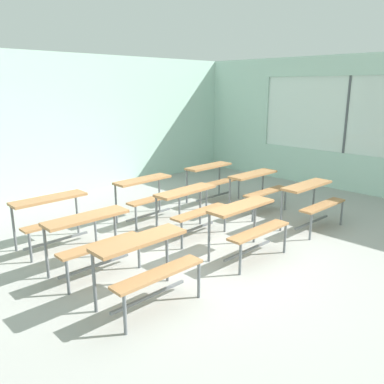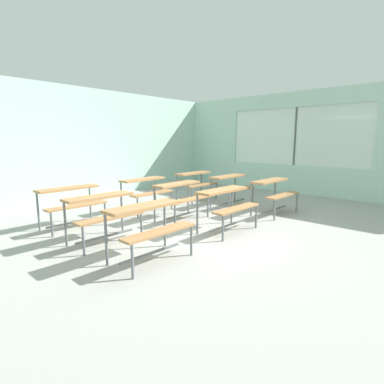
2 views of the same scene
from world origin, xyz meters
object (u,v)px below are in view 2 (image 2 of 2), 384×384
Objects in this scene: desk_bench_r2c0 at (71,197)px; desk_bench_r2c2 at (196,179)px; desk_bench_r1c1 at (181,192)px; desk_bench_r0c0 at (149,219)px; desk_bench_r2c1 at (146,187)px; desk_bench_r0c1 at (227,200)px; desk_bench_r0c2 at (274,188)px; desk_bench_r1c2 at (232,183)px; desk_bench_r1c0 at (103,207)px.

desk_bench_r2c0 and desk_bench_r2c2 have the same top height.
desk_bench_r2c2 is (1.70, 1.09, 0.00)m from desk_bench_r1c1.
desk_bench_r0c0 is 0.99× the size of desk_bench_r2c1.
desk_bench_r0c1 is 2.83m from desk_bench_r2c0.
desk_bench_r0c2 and desk_bench_r2c1 have the same top height.
desk_bench_r0c2 is 1.16m from desk_bench_r1c2.
desk_bench_r0c0 is 0.99× the size of desk_bench_r1c1.
desk_bench_r1c1 is at bearing -179.20° from desk_bench_r1c2.
desk_bench_r0c1 is (1.77, 0.01, 0.00)m from desk_bench_r0c0.
desk_bench_r1c1 is 1.00× the size of desk_bench_r1c2.
desk_bench_r1c2 is (1.76, 1.12, 0.00)m from desk_bench_r0c1.
desk_bench_r0c1 is 1.71m from desk_bench_r0c2.
desk_bench_r0c2 is at bearing -0.12° from desk_bench_r0c1.
desk_bench_r0c0 and desk_bench_r1c1 have the same top height.
desk_bench_r0c1 is at bearing -146.22° from desk_bench_r1c2.
desk_bench_r0c1 is 0.99× the size of desk_bench_r0c2.
desk_bench_r0c1 is at bearing -91.40° from desk_bench_r2c1.
desk_bench_r1c0 is 3.69m from desk_bench_r2c2.
desk_bench_r0c0 and desk_bench_r1c2 have the same top height.
desk_bench_r2c0 is at bearing 163.75° from desk_bench_r1c2.
desk_bench_r1c1 is 1.09m from desk_bench_r2c1.
desk_bench_r2c2 is (3.46, -0.00, 0.00)m from desk_bench_r2c0.
desk_bench_r0c0 and desk_bench_r0c1 have the same top height.
desk_bench_r2c1 is 1.71m from desk_bench_r2c2.
desk_bench_r1c0 is (-3.51, 1.11, 0.00)m from desk_bench_r0c2.
desk_bench_r1c1 is 2.07m from desk_bench_r2c0.
desk_bench_r0c1 is 1.14m from desk_bench_r1c1.
desk_bench_r1c2 is at bearing 18.44° from desk_bench_r0c0.
desk_bench_r1c2 and desk_bench_r2c1 have the same top height.
desk_bench_r2c0 is at bearing 178.39° from desk_bench_r2c1.
desk_bench_r0c1 is 1.00× the size of desk_bench_r1c0.
desk_bench_r1c1 is (1.79, 1.15, 0.00)m from desk_bench_r0c0.
desk_bench_r1c0 is 1.15m from desk_bench_r2c0.
desk_bench_r1c0 is at bearing 91.68° from desk_bench_r0c0.
desk_bench_r0c1 and desk_bench_r2c2 have the same top height.
desk_bench_r1c0 is at bearing 164.07° from desk_bench_r0c2.
desk_bench_r0c2 is 3.68m from desk_bench_r1c0.
desk_bench_r0c0 is 1.00× the size of desk_bench_r2c2.
desk_bench_r0c2 and desk_bench_r2c2 have the same top height.
desk_bench_r2c2 is at bearing 91.59° from desk_bench_r0c2.
desk_bench_r1c1 is (-1.70, 1.17, 0.00)m from desk_bench_r0c2.
desk_bench_r2c2 is at bearing 53.35° from desk_bench_r0c1.
desk_bench_r2c0 is (0.03, 2.24, 0.00)m from desk_bench_r0c0.
desk_bench_r1c2 is 1.01× the size of desk_bench_r2c2.
desk_bench_r1c0 is 1.01× the size of desk_bench_r2c2.
desk_bench_r0c1 and desk_bench_r0c2 have the same top height.
desk_bench_r1c2 is at bearing -33.34° from desk_bench_r2c1.
desk_bench_r2c2 is (0.00, 2.26, 0.00)m from desk_bench_r0c2.
desk_bench_r0c0 is at bearing -90.15° from desk_bench_r2c0.
desk_bench_r1c1 is at bearing 147.07° from desk_bench_r0c2.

